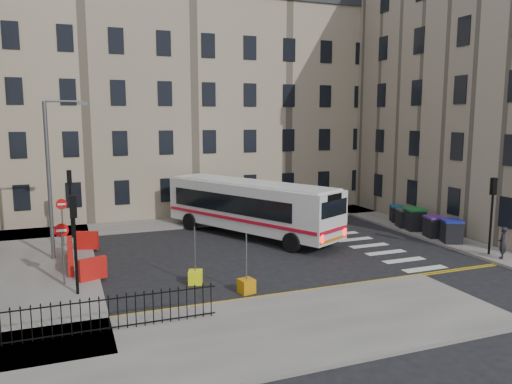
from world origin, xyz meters
TOP-DOWN VIEW (x-y plane):
  - ground at (0.00, 0.00)m, footprint 120.00×120.00m
  - pavement_north at (-6.00, 8.60)m, footprint 36.00×3.20m
  - pavement_east at (9.00, 4.00)m, footprint 2.40×26.00m
  - pavement_west at (-14.00, 1.00)m, footprint 6.00×22.00m
  - pavement_sw at (-7.00, -10.00)m, footprint 20.00×6.00m
  - terrace_north at (-7.00, 15.50)m, footprint 38.30×10.80m
  - corner_east at (19.00, 5.00)m, footprint 17.80×24.30m
  - traffic_light_east at (8.60, -5.50)m, footprint 0.28×0.22m
  - traffic_light_nw at (-12.00, 6.50)m, footprint 0.28×0.22m
  - traffic_light_sw at (-12.00, -4.00)m, footprint 0.28×0.22m
  - streetlamp at (-13.00, 2.00)m, footprint 0.50×0.22m
  - no_entry_north at (-12.50, 4.50)m, footprint 0.60×0.08m
  - no_entry_south at (-12.50, -2.50)m, footprint 0.60×0.08m
  - roadworks_barriers at (-11.84, 0.50)m, footprint 1.66×6.26m
  - iron_railings at (-11.25, -8.20)m, footprint 7.80×0.04m
  - bus at (-1.57, 3.57)m, footprint 8.08×12.14m
  - wheelie_bin_a at (8.55, -2.75)m, footprint 1.45×1.53m
  - wheelie_bin_b at (8.54, -1.30)m, footprint 1.25×1.36m
  - wheelie_bin_c at (8.67, 0.70)m, footprint 1.39×1.52m
  - wheelie_bin_d at (8.64, 1.66)m, footprint 1.24×1.34m
  - wheelie_bin_e at (9.26, 3.28)m, footprint 1.23×1.29m
  - pedestrian at (8.55, -6.38)m, footprint 0.71×0.70m
  - bollard_yellow at (-7.05, -4.08)m, footprint 0.77×0.77m
  - bollard_chevron at (-5.32, -6.00)m, footprint 0.71×0.71m

SIDE VIEW (x-z plane):
  - ground at x=0.00m, z-range 0.00..0.00m
  - pavement_north at x=-6.00m, z-range 0.00..0.15m
  - pavement_east at x=9.00m, z-range 0.00..0.15m
  - pavement_west at x=-14.00m, z-range 0.00..0.15m
  - pavement_sw at x=-7.00m, z-range 0.00..0.15m
  - bollard_yellow at x=-7.05m, z-range 0.00..0.60m
  - bollard_chevron at x=-5.32m, z-range 0.00..0.60m
  - roadworks_barriers at x=-11.84m, z-range 0.15..1.15m
  - wheelie_bin_e at x=9.26m, z-range 0.15..1.28m
  - iron_railings at x=-11.25m, z-range 0.15..1.35m
  - wheelie_bin_d at x=8.64m, z-range 0.16..1.37m
  - wheelie_bin_b at x=8.54m, z-range 0.16..1.43m
  - wheelie_bin_a at x=8.55m, z-range 0.16..1.49m
  - wheelie_bin_c at x=8.67m, z-range 0.16..1.58m
  - pedestrian at x=8.55m, z-range 0.15..1.81m
  - bus at x=-1.57m, z-range 0.26..3.59m
  - no_entry_north at x=-12.50m, z-range 0.58..3.58m
  - no_entry_south at x=-12.50m, z-range 0.58..3.58m
  - traffic_light_east at x=8.60m, z-range 0.82..4.92m
  - traffic_light_nw at x=-12.00m, z-range 0.82..4.92m
  - traffic_light_sw at x=-12.00m, z-range 0.82..4.92m
  - streetlamp at x=-13.00m, z-range 0.27..8.41m
  - terrace_north at x=-7.00m, z-range 0.02..17.22m
  - corner_east at x=19.00m, z-range 0.02..19.22m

